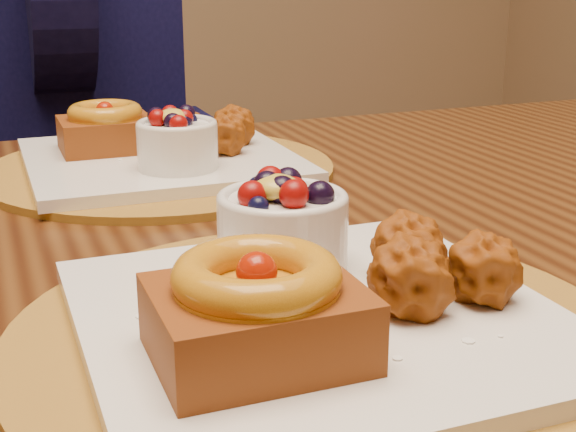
% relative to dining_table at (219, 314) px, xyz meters
% --- Properties ---
extents(dining_table, '(1.60, 0.90, 0.76)m').
position_rel_dining_table_xyz_m(dining_table, '(0.00, 0.00, 0.00)').
color(dining_table, '#321609').
rests_on(dining_table, ground).
extents(place_setting_near, '(0.38, 0.38, 0.09)m').
position_rel_dining_table_xyz_m(place_setting_near, '(-0.00, -0.22, 0.10)').
color(place_setting_near, brown).
rests_on(place_setting_near, dining_table).
extents(place_setting_far, '(0.38, 0.38, 0.08)m').
position_rel_dining_table_xyz_m(place_setting_far, '(-0.00, 0.22, 0.10)').
color(place_setting_far, brown).
rests_on(place_setting_far, dining_table).
extents(chair_far, '(0.51, 0.51, 0.98)m').
position_rel_dining_table_xyz_m(chair_far, '(-0.13, 0.87, -0.13)').
color(chair_far, black).
rests_on(chair_far, ground).
extents(diner, '(0.46, 0.46, 0.76)m').
position_rel_dining_table_xyz_m(diner, '(-0.05, 0.72, 0.13)').
color(diner, black).
rests_on(diner, ground).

